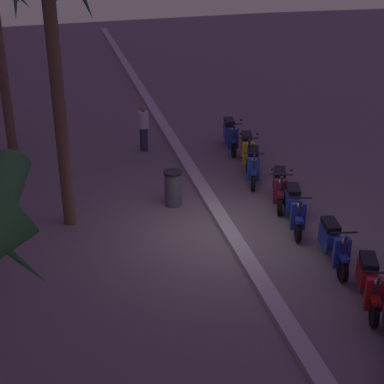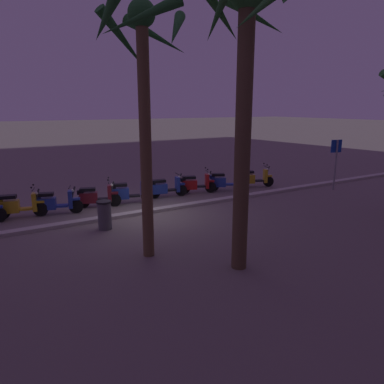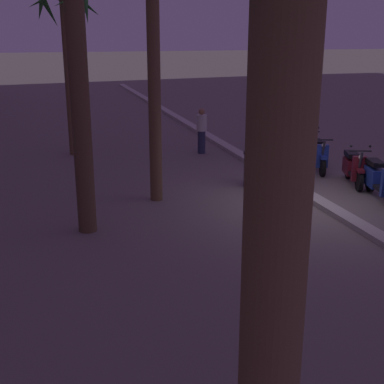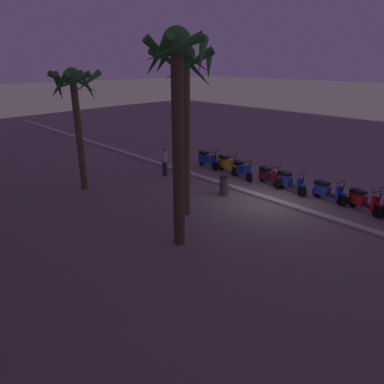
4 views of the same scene
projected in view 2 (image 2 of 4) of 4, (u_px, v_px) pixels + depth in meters
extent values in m
plane|color=slate|center=(146.00, 215.00, 13.26)|extent=(200.00, 200.00, 0.00)
cube|color=#BCB7AD|center=(144.00, 212.00, 13.39)|extent=(60.00, 0.36, 0.12)
cylinder|color=black|center=(268.00, 181.00, 17.86)|extent=(0.52, 0.29, 0.52)
cylinder|color=black|center=(243.00, 182.00, 17.69)|extent=(0.52, 0.29, 0.52)
cube|color=black|center=(257.00, 181.00, 17.77)|extent=(0.66, 0.49, 0.08)
cube|color=gold|center=(248.00, 179.00, 17.68)|extent=(0.75, 0.56, 0.43)
cube|color=black|center=(247.00, 172.00, 17.60)|extent=(0.67, 0.51, 0.12)
cube|color=gold|center=(265.00, 176.00, 17.77)|extent=(0.26, 0.37, 0.66)
cube|color=gold|center=(269.00, 176.00, 17.80)|extent=(0.36, 0.27, 0.08)
cylinder|color=#333338|center=(267.00, 173.00, 17.75)|extent=(0.29, 0.17, 0.69)
cylinder|color=black|center=(266.00, 167.00, 17.66)|extent=(0.25, 0.53, 0.04)
sphere|color=white|center=(268.00, 169.00, 17.71)|extent=(0.12, 0.12, 0.12)
cube|color=black|center=(242.00, 174.00, 17.58)|extent=(0.30, 0.28, 0.16)
sphere|color=black|center=(264.00, 163.00, 17.86)|extent=(0.07, 0.07, 0.07)
sphere|color=black|center=(267.00, 165.00, 17.40)|extent=(0.07, 0.07, 0.07)
cylinder|color=black|center=(240.00, 185.00, 16.99)|extent=(0.51, 0.32, 0.52)
cylinder|color=black|center=(214.00, 186.00, 16.91)|extent=(0.51, 0.32, 0.52)
cube|color=#233D9E|center=(228.00, 184.00, 16.94)|extent=(0.66, 0.52, 0.08)
cube|color=#233D9E|center=(218.00, 182.00, 16.88)|extent=(0.75, 0.59, 0.44)
cube|color=black|center=(218.00, 175.00, 16.80)|extent=(0.67, 0.54, 0.12)
cube|color=#233D9E|center=(237.00, 179.00, 16.91)|extent=(0.28, 0.37, 0.66)
cube|color=#233D9E|center=(241.00, 179.00, 16.92)|extent=(0.36, 0.29, 0.08)
cylinder|color=#333338|center=(239.00, 176.00, 16.88)|extent=(0.28, 0.19, 0.69)
cylinder|color=black|center=(237.00, 170.00, 16.80)|extent=(0.29, 0.52, 0.04)
sphere|color=white|center=(239.00, 173.00, 16.84)|extent=(0.12, 0.12, 0.12)
cube|color=#233D9E|center=(212.00, 177.00, 16.81)|extent=(0.30, 0.29, 0.16)
sphere|color=black|center=(236.00, 166.00, 17.00)|extent=(0.07, 0.07, 0.07)
sphere|color=black|center=(238.00, 168.00, 16.54)|extent=(0.07, 0.07, 0.07)
cylinder|color=black|center=(211.00, 187.00, 16.60)|extent=(0.52, 0.28, 0.52)
cylinder|color=black|center=(185.00, 188.00, 16.40)|extent=(0.52, 0.28, 0.52)
cube|color=black|center=(199.00, 186.00, 16.50)|extent=(0.66, 0.47, 0.08)
cube|color=red|center=(189.00, 185.00, 16.40)|extent=(0.75, 0.54, 0.42)
cube|color=black|center=(189.00, 177.00, 16.32)|extent=(0.67, 0.49, 0.12)
cube|color=red|center=(207.00, 181.00, 16.51)|extent=(0.25, 0.37, 0.66)
cube|color=red|center=(211.00, 181.00, 16.54)|extent=(0.36, 0.26, 0.08)
cylinder|color=#333338|center=(209.00, 178.00, 16.48)|extent=(0.29, 0.16, 0.69)
cylinder|color=black|center=(207.00, 171.00, 16.40)|extent=(0.23, 0.54, 0.04)
sphere|color=white|center=(209.00, 174.00, 16.45)|extent=(0.12, 0.12, 0.12)
cube|color=black|center=(183.00, 180.00, 16.29)|extent=(0.29, 0.27, 0.16)
sphere|color=black|center=(205.00, 168.00, 16.59)|extent=(0.07, 0.07, 0.07)
sphere|color=black|center=(208.00, 170.00, 16.14)|extent=(0.07, 0.07, 0.07)
cylinder|color=black|center=(181.00, 190.00, 15.97)|extent=(0.53, 0.19, 0.52)
cylinder|color=black|center=(154.00, 193.00, 15.55)|extent=(0.53, 0.19, 0.52)
cube|color=black|center=(169.00, 190.00, 15.76)|extent=(0.64, 0.38, 0.08)
cube|color=#233D9E|center=(159.00, 189.00, 15.59)|extent=(0.72, 0.43, 0.43)
cube|color=black|center=(159.00, 181.00, 15.50)|extent=(0.64, 0.40, 0.12)
cube|color=#233D9E|center=(177.00, 184.00, 15.84)|extent=(0.20, 0.36, 0.66)
cube|color=#233D9E|center=(181.00, 184.00, 15.91)|extent=(0.34, 0.21, 0.08)
cylinder|color=#333338|center=(179.00, 181.00, 15.84)|extent=(0.29, 0.12, 0.69)
cylinder|color=black|center=(177.00, 174.00, 15.73)|extent=(0.13, 0.56, 0.04)
sphere|color=white|center=(179.00, 177.00, 15.80)|extent=(0.12, 0.12, 0.12)
cube|color=black|center=(152.00, 184.00, 15.43)|extent=(0.27, 0.24, 0.16)
cylinder|color=black|center=(147.00, 196.00, 14.91)|extent=(0.53, 0.23, 0.52)
cylinder|color=black|center=(115.00, 198.00, 14.57)|extent=(0.53, 0.23, 0.52)
cube|color=black|center=(133.00, 196.00, 14.74)|extent=(0.65, 0.42, 0.08)
cube|color=#233D9E|center=(120.00, 194.00, 14.58)|extent=(0.74, 0.48, 0.46)
cube|color=black|center=(119.00, 185.00, 14.49)|extent=(0.66, 0.44, 0.12)
cube|color=#233D9E|center=(143.00, 190.00, 14.80)|extent=(0.22, 0.36, 0.66)
cube|color=#233D9E|center=(147.00, 189.00, 14.85)|extent=(0.35, 0.24, 0.08)
cylinder|color=#333338|center=(144.00, 186.00, 14.78)|extent=(0.29, 0.14, 0.69)
cylinder|color=black|center=(142.00, 179.00, 14.69)|extent=(0.18, 0.55, 0.04)
sphere|color=white|center=(145.00, 182.00, 14.75)|extent=(0.12, 0.12, 0.12)
cube|color=black|center=(113.00, 188.00, 14.44)|extent=(0.28, 0.25, 0.16)
cylinder|color=black|center=(115.00, 200.00, 14.30)|extent=(0.52, 0.27, 0.52)
cylinder|color=black|center=(83.00, 202.00, 14.08)|extent=(0.52, 0.27, 0.52)
cube|color=black|center=(100.00, 199.00, 14.19)|extent=(0.66, 0.47, 0.08)
cube|color=maroon|center=(89.00, 198.00, 14.09)|extent=(0.75, 0.53, 0.42)
cube|color=black|center=(88.00, 189.00, 14.01)|extent=(0.67, 0.48, 0.12)
cube|color=maroon|center=(110.00, 193.00, 14.20)|extent=(0.25, 0.37, 0.66)
cube|color=maroon|center=(114.00, 193.00, 14.24)|extent=(0.36, 0.26, 0.08)
cylinder|color=#333338|center=(111.00, 189.00, 14.18)|extent=(0.29, 0.16, 0.69)
cylinder|color=black|center=(109.00, 182.00, 14.09)|extent=(0.23, 0.54, 0.04)
sphere|color=white|center=(112.00, 185.00, 14.15)|extent=(0.12, 0.12, 0.12)
cube|color=black|center=(80.00, 192.00, 13.98)|extent=(0.29, 0.27, 0.16)
sphere|color=black|center=(108.00, 178.00, 14.29)|extent=(0.07, 0.07, 0.07)
sphere|color=black|center=(108.00, 180.00, 13.83)|extent=(0.07, 0.07, 0.07)
cylinder|color=black|center=(76.00, 206.00, 13.40)|extent=(0.53, 0.26, 0.52)
cylinder|color=black|center=(40.00, 208.00, 13.13)|extent=(0.53, 0.26, 0.52)
cube|color=#233D9E|center=(60.00, 206.00, 13.26)|extent=(0.66, 0.45, 0.08)
cube|color=#233D9E|center=(46.00, 204.00, 13.14)|extent=(0.75, 0.52, 0.44)
cube|color=black|center=(45.00, 194.00, 13.05)|extent=(0.66, 0.47, 0.12)
cube|color=#233D9E|center=(71.00, 199.00, 13.29)|extent=(0.24, 0.37, 0.66)
cube|color=#233D9E|center=(76.00, 199.00, 13.33)|extent=(0.35, 0.25, 0.08)
cylinder|color=#333338|center=(73.00, 195.00, 13.27)|extent=(0.29, 0.15, 0.69)
cylinder|color=black|center=(70.00, 187.00, 13.18)|extent=(0.21, 0.54, 0.04)
sphere|color=white|center=(73.00, 190.00, 13.23)|extent=(0.12, 0.12, 0.12)
cube|color=#233D9E|center=(37.00, 197.00, 13.02)|extent=(0.29, 0.26, 0.16)
cylinder|color=black|center=(41.00, 209.00, 13.02)|extent=(0.53, 0.23, 0.52)
cylinder|color=black|center=(3.00, 212.00, 12.69)|extent=(0.53, 0.23, 0.52)
cube|color=gold|center=(23.00, 209.00, 12.85)|extent=(0.65, 0.42, 0.08)
cube|color=gold|center=(9.00, 207.00, 12.70)|extent=(0.74, 0.48, 0.45)
cube|color=black|center=(7.00, 197.00, 12.61)|extent=(0.66, 0.44, 0.12)
cube|color=gold|center=(35.00, 202.00, 12.91)|extent=(0.22, 0.36, 0.66)
cube|color=gold|center=(40.00, 202.00, 12.95)|extent=(0.35, 0.24, 0.08)
cylinder|color=#333338|center=(36.00, 198.00, 12.89)|extent=(0.29, 0.14, 0.69)
cylinder|color=black|center=(33.00, 189.00, 12.80)|extent=(0.18, 0.55, 0.04)
sphere|color=white|center=(37.00, 193.00, 12.85)|extent=(0.12, 0.12, 0.12)
sphere|color=black|center=(33.00, 185.00, 12.99)|extent=(0.07, 0.07, 0.07)
sphere|color=black|center=(31.00, 188.00, 12.54)|extent=(0.07, 0.07, 0.07)
cylinder|color=#939399|center=(335.00, 165.00, 16.97)|extent=(0.09, 0.09, 2.40)
cube|color=#1947B7|center=(336.00, 146.00, 16.82)|extent=(0.59, 0.14, 0.60)
cube|color=white|center=(336.00, 146.00, 16.83)|extent=(0.33, 0.08, 0.33)
cylinder|color=brown|center=(146.00, 144.00, 8.95)|extent=(0.30, 0.30, 6.02)
sphere|color=#286B2D|center=(142.00, 13.00, 8.24)|extent=(0.66, 0.66, 0.66)
cone|color=#286B2D|center=(105.00, 19.00, 7.88)|extent=(0.31, 1.83, 0.90)
cone|color=#286B2D|center=(141.00, 17.00, 7.49)|extent=(1.77, 0.98, 0.98)
cone|color=#286B2D|center=(176.00, 29.00, 8.26)|extent=(1.24, 1.58, 1.16)
cone|color=#286B2D|center=(155.00, 36.00, 9.08)|extent=(1.40, 1.46, 1.15)
cone|color=#286B2D|center=(124.00, 41.00, 8.80)|extent=(1.56, 0.75, 1.45)
cylinder|color=brown|center=(243.00, 141.00, 8.19)|extent=(0.38, 0.38, 6.29)
cone|color=#337A33|center=(220.00, 9.00, 7.33)|extent=(0.51, 1.48, 1.26)
cone|color=#337A33|center=(265.00, 4.00, 6.98)|extent=(1.49, 0.45, 1.24)
cone|color=#337A33|center=(253.00, 15.00, 8.18)|extent=(1.21, 1.37, 1.11)
cone|color=#337A33|center=(221.00, 14.00, 7.97)|extent=(1.53, 0.78, 1.15)
cylinder|color=#56565B|center=(105.00, 216.00, 11.60)|extent=(0.44, 0.44, 0.90)
cylinder|color=black|center=(104.00, 202.00, 11.49)|extent=(0.48, 0.48, 0.06)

